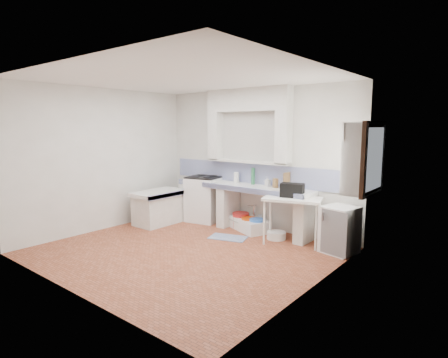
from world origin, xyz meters
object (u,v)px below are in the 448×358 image
Objects in this scene: stove at (204,199)px; side_table at (292,221)px; fridge at (340,230)px; sink at (249,225)px.

stove is 0.96× the size of side_table.
side_table is 1.28× the size of fridge.
side_table is at bearing -17.58° from stove.
sink is 1.15× the size of fridge.
sink is 1.93m from fridge.
stove reaches higher than side_table.
stove is 1.07× the size of sink.
stove is 3.11m from fridge.
stove reaches higher than sink.
side_table is at bearing 11.16° from sink.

